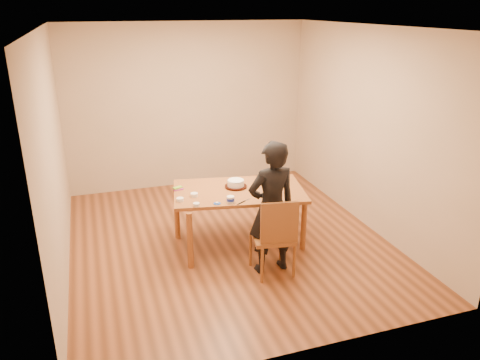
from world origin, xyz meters
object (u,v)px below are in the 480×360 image
object	(u,v)px
dining_table	(239,191)
cake_plate	(236,186)
dining_chair	(272,237)
person	(272,208)
cake	(236,183)

from	to	relation	value
dining_table	cake_plate	bearing A→B (deg)	105.53
dining_chair	person	world-z (taller)	person
cake_plate	cake	size ratio (longest dim) A/B	1.33
dining_table	person	world-z (taller)	person
person	cake	bearing A→B (deg)	-83.95
cake	dining_chair	bearing A→B (deg)	-79.70
dining_chair	cake	xyz separation A→B (m)	(-0.16, 0.87, 0.36)
cake_plate	person	xyz separation A→B (m)	(0.16, -0.83, 0.03)
dining_chair	person	distance (m)	0.34
person	dining_table	bearing A→B (deg)	-83.19
dining_table	cake_plate	size ratio (longest dim) A/B	5.75
dining_table	cake_plate	distance (m)	0.10
cake_plate	person	world-z (taller)	person
dining_table	dining_chair	bearing A→B (deg)	-68.46
cake_plate	dining_chair	bearing A→B (deg)	-79.70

